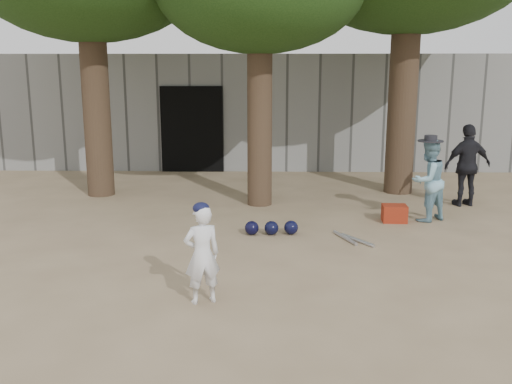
{
  "coord_description": "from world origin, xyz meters",
  "views": [
    {
      "loc": [
        0.77,
        -6.83,
        2.67
      ],
      "look_at": [
        0.6,
        1.0,
        0.95
      ],
      "focal_mm": 40.0,
      "sensor_mm": 36.0,
      "label": 1
    }
  ],
  "objects_px": {
    "spectator_blue": "(428,180)",
    "red_bag": "(394,213)",
    "spectator_dark": "(467,165)",
    "boy_player": "(202,255)"
  },
  "relations": [
    {
      "from": "boy_player",
      "to": "red_bag",
      "type": "distance_m",
      "value": 4.68
    },
    {
      "from": "spectator_blue",
      "to": "red_bag",
      "type": "bearing_deg",
      "value": -22.9
    },
    {
      "from": "spectator_dark",
      "to": "spectator_blue",
      "type": "bearing_deg",
      "value": 35.58
    },
    {
      "from": "spectator_dark",
      "to": "red_bag",
      "type": "distance_m",
      "value": 2.16
    },
    {
      "from": "spectator_blue",
      "to": "spectator_dark",
      "type": "xyz_separation_m",
      "value": [
        1.07,
        1.14,
        0.08
      ]
    },
    {
      "from": "boy_player",
      "to": "red_bag",
      "type": "relative_size",
      "value": 2.75
    },
    {
      "from": "spectator_blue",
      "to": "red_bag",
      "type": "distance_m",
      "value": 0.82
    },
    {
      "from": "spectator_dark",
      "to": "red_bag",
      "type": "height_order",
      "value": "spectator_dark"
    },
    {
      "from": "boy_player",
      "to": "spectator_dark",
      "type": "distance_m",
      "value": 6.69
    },
    {
      "from": "spectator_blue",
      "to": "red_bag",
      "type": "relative_size",
      "value": 3.45
    }
  ]
}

